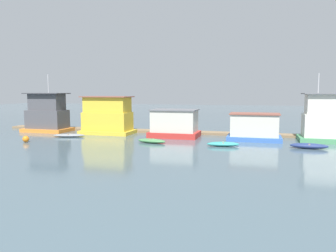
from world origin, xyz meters
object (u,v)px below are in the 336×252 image
at_px(houseboat_yellow, 108,116).
at_px(houseboat_blue, 254,127).
at_px(houseboat_green, 334,120).
at_px(dinghy_grey, 69,135).
at_px(dinghy_navy, 309,146).
at_px(mooring_post_far_right, 234,128).
at_px(dinghy_green, 152,141).
at_px(houseboat_red, 175,124).
at_px(houseboat_orange, 47,115).
at_px(dinghy_teal, 223,144).
at_px(buoy_orange, 26,139).

xyz_separation_m(houseboat_yellow, houseboat_blue, (18.72, -0.90, -0.83)).
relative_size(houseboat_green, dinghy_grey, 1.88).
bearing_deg(dinghy_navy, mooring_post_far_right, 137.42).
height_order(houseboat_blue, mooring_post_far_right, houseboat_blue).
bearing_deg(houseboat_yellow, dinghy_grey, -127.09).
bearing_deg(dinghy_green, houseboat_blue, 25.55).
bearing_deg(mooring_post_far_right, dinghy_green, -136.94).
relative_size(houseboat_red, dinghy_navy, 1.66).
bearing_deg(houseboat_green, houseboat_orange, -179.80).
distance_m(houseboat_yellow, mooring_post_far_right, 16.45).
relative_size(houseboat_orange, dinghy_green, 2.28).
bearing_deg(dinghy_teal, houseboat_orange, 166.09).
bearing_deg(houseboat_blue, dinghy_green, -154.45).
distance_m(houseboat_green, dinghy_teal, 13.20).
bearing_deg(houseboat_orange, dinghy_grey, -35.08).
xyz_separation_m(dinghy_grey, dinghy_teal, (18.93, -1.96, 0.03)).
relative_size(dinghy_grey, mooring_post_far_right, 1.98).
height_order(dinghy_green, mooring_post_far_right, mooring_post_far_right).
xyz_separation_m(houseboat_blue, dinghy_navy, (5.23, -4.40, -1.20)).
height_order(houseboat_orange, dinghy_navy, houseboat_orange).
distance_m(dinghy_green, buoy_orange, 13.87).
bearing_deg(houseboat_blue, buoy_orange, -161.24).
relative_size(dinghy_navy, buoy_orange, 5.09).
bearing_deg(dinghy_green, houseboat_orange, 160.77).
distance_m(dinghy_teal, dinghy_navy, 8.24).
bearing_deg(houseboat_green, buoy_orange, -164.14).
bearing_deg(dinghy_green, houseboat_yellow, 143.43).
bearing_deg(mooring_post_far_right, buoy_orange, -153.56).
distance_m(houseboat_blue, dinghy_teal, 6.15).
bearing_deg(houseboat_green, houseboat_blue, -172.88).
relative_size(houseboat_yellow, dinghy_grey, 1.68).
height_order(houseboat_red, mooring_post_far_right, houseboat_red).
xyz_separation_m(houseboat_blue, dinghy_grey, (-21.88, -3.29, -1.27)).
bearing_deg(dinghy_navy, houseboat_red, 162.63).
relative_size(houseboat_green, dinghy_navy, 2.12).
xyz_separation_m(houseboat_yellow, houseboat_red, (9.28, -0.71, -0.69)).
height_order(houseboat_green, dinghy_green, houseboat_green).
xyz_separation_m(houseboat_orange, dinghy_teal, (24.93, -6.18, -2.11)).
height_order(dinghy_green, dinghy_teal, same).
distance_m(houseboat_red, mooring_post_far_right, 7.46).
distance_m(houseboat_yellow, dinghy_grey, 5.66).
distance_m(houseboat_green, dinghy_green, 20.16).
bearing_deg(dinghy_navy, dinghy_grey, 177.65).
distance_m(houseboat_orange, mooring_post_far_right, 25.58).
xyz_separation_m(houseboat_orange, dinghy_grey, (6.01, -4.22, -2.14)).
relative_size(houseboat_red, mooring_post_far_right, 2.91).
height_order(dinghy_grey, buoy_orange, buoy_orange).
relative_size(dinghy_green, dinghy_teal, 1.02).
bearing_deg(buoy_orange, houseboat_blue, 18.76).
bearing_deg(dinghy_grey, buoy_orange, -114.90).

